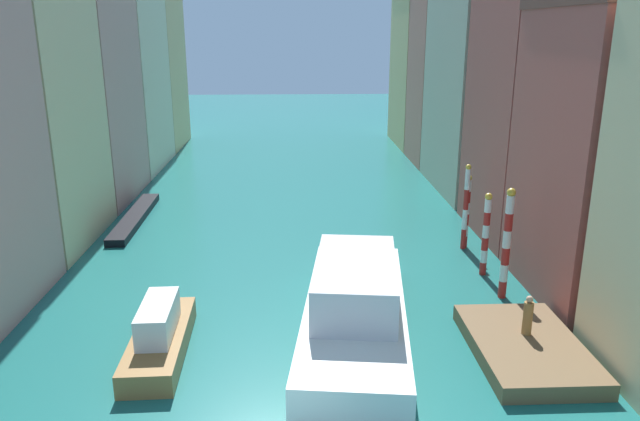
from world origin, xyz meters
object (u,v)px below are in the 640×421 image
(person_on_dock, at_px, (528,316))
(vaporetto_white, at_px, (355,306))
(mooring_pole_0, at_px, (507,243))
(mooring_pole_1, at_px, (486,233))
(mooring_pole_3, at_px, (467,211))
(mooring_pole_2, at_px, (466,206))
(waterfront_dock, at_px, (526,348))
(gondola_black, at_px, (135,217))
(motorboat_0, at_px, (159,335))

(person_on_dock, bearing_deg, vaporetto_white, 167.23)
(mooring_pole_0, bearing_deg, mooring_pole_1, 91.46)
(mooring_pole_1, relative_size, mooring_pole_3, 1.02)
(mooring_pole_3, bearing_deg, mooring_pole_2, -124.81)
(waterfront_dock, distance_m, gondola_black, 25.50)
(mooring_pole_0, xyz_separation_m, motorboat_0, (-14.45, -4.30, -1.89))
(person_on_dock, bearing_deg, waterfront_dock, -107.80)
(mooring_pole_2, relative_size, gondola_black, 0.48)
(waterfront_dock, distance_m, mooring_pole_0, 5.63)
(mooring_pole_2, height_order, gondola_black, mooring_pole_2)
(mooring_pole_3, xyz_separation_m, motorboat_0, (-14.57, -10.92, -1.37))
(waterfront_dock, height_order, motorboat_0, motorboat_0)
(mooring_pole_2, xyz_separation_m, mooring_pole_3, (0.16, 0.23, -0.33))
(person_on_dock, distance_m, mooring_pole_0, 4.81)
(mooring_pole_2, relative_size, vaporetto_white, 0.37)
(mooring_pole_0, bearing_deg, gondola_black, 147.73)
(person_on_dock, bearing_deg, mooring_pole_3, 86.00)
(waterfront_dock, relative_size, mooring_pole_2, 1.29)
(mooring_pole_0, relative_size, mooring_pole_2, 1.07)
(mooring_pole_1, xyz_separation_m, mooring_pole_2, (0.03, 3.72, 0.29))
(waterfront_dock, relative_size, mooring_pole_1, 1.47)
(mooring_pole_2, distance_m, mooring_pole_3, 0.43)
(mooring_pole_1, bearing_deg, gondola_black, 153.63)
(mooring_pole_1, height_order, mooring_pole_2, mooring_pole_2)
(person_on_dock, distance_m, mooring_pole_1, 7.34)
(waterfront_dock, xyz_separation_m, mooring_pole_0, (0.82, 5.08, 2.30))
(mooring_pole_0, xyz_separation_m, mooring_pole_2, (-0.04, 6.39, -0.19))
(person_on_dock, xyz_separation_m, mooring_pole_1, (0.60, 7.27, 0.79))
(waterfront_dock, xyz_separation_m, mooring_pole_1, (0.75, 7.75, 1.83))
(mooring_pole_0, xyz_separation_m, gondola_black, (-19.49, 12.30, -2.39))
(waterfront_dock, bearing_deg, gondola_black, 137.04)
(motorboat_0, bearing_deg, mooring_pole_0, 16.56)
(mooring_pole_1, bearing_deg, mooring_pole_3, 87.29)
(person_on_dock, relative_size, mooring_pole_3, 0.38)
(mooring_pole_2, bearing_deg, mooring_pole_0, -89.65)
(waterfront_dock, bearing_deg, person_on_dock, 72.20)
(mooring_pole_3, bearing_deg, mooring_pole_1, -92.71)
(mooring_pole_0, bearing_deg, mooring_pole_3, 88.97)
(person_on_dock, bearing_deg, mooring_pole_1, 85.30)
(motorboat_0, bearing_deg, waterfront_dock, -3.27)
(mooring_pole_1, distance_m, vaporetto_white, 9.12)
(mooring_pole_1, bearing_deg, mooring_pole_2, 89.56)
(mooring_pole_3, xyz_separation_m, vaporetto_white, (-7.14, -9.78, -0.89))
(waterfront_dock, xyz_separation_m, vaporetto_white, (-6.20, 1.92, 0.89))
(mooring_pole_2, distance_m, gondola_black, 20.44)
(mooring_pole_1, height_order, gondola_black, mooring_pole_1)
(mooring_pole_1, bearing_deg, waterfront_dock, -95.54)
(vaporetto_white, height_order, motorboat_0, vaporetto_white)
(waterfront_dock, bearing_deg, mooring_pole_1, 84.46)
(waterfront_dock, height_order, mooring_pole_2, mooring_pole_2)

